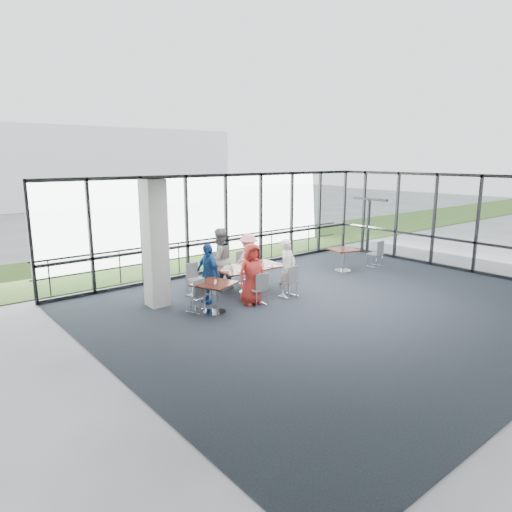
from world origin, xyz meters
TOP-DOWN VIEW (x-y plane):
  - floor at (0.00, 0.00)m, footprint 12.00×10.00m
  - ceiling at (0.00, 0.00)m, footprint 12.00×10.00m
  - wall_left at (-6.00, 0.00)m, footprint 0.10×10.00m
  - curtain_wall_back at (0.00, 5.00)m, footprint 12.00×0.10m
  - curtain_wall_right at (6.00, 0.00)m, footprint 0.10×10.00m
  - exit_door at (6.00, 3.75)m, footprint 0.12×1.60m
  - structural_column at (-3.60, 3.00)m, footprint 0.50×0.50m
  - apron at (0.00, 10.00)m, footprint 80.00×70.00m
  - grass_strip at (0.00, 8.00)m, footprint 80.00×5.00m
  - hangar_main at (4.00, 32.00)m, footprint 24.00×10.00m
  - guard_rail at (0.00, 5.60)m, footprint 12.00×0.06m
  - main_table at (-1.10, 2.38)m, footprint 1.93×1.11m
  - side_table_left at (-2.80, 1.59)m, footprint 1.14×1.14m
  - side_table_right at (2.87, 2.36)m, footprint 1.05×1.05m
  - diner_near_left at (-1.67, 1.55)m, footprint 0.85×0.62m
  - diner_near_right at (-0.47, 1.50)m, footprint 0.65×0.53m
  - diner_far_left at (-1.57, 3.14)m, footprint 0.87×0.55m
  - diner_far_right at (-0.57, 3.09)m, footprint 1.00×0.54m
  - diner_end at (-2.46, 2.38)m, footprint 0.54×0.94m
  - chair_main_nl at (-1.60, 1.45)m, footprint 0.47×0.47m
  - chair_main_nr at (-0.51, 1.41)m, footprint 0.47×0.47m
  - chair_main_fl at (-1.51, 3.40)m, footprint 0.50×0.50m
  - chair_main_fr at (-0.57, 3.29)m, footprint 0.52×0.52m
  - chair_main_end at (-2.49, 2.49)m, footprint 0.51×0.51m
  - chair_spare_la at (-3.09, 1.92)m, footprint 0.51×0.51m
  - chair_spare_lb at (-2.31, 3.23)m, footprint 0.41×0.41m
  - chair_spare_r at (4.22, 2.07)m, footprint 0.48×0.48m
  - plate_nl at (-1.59, 2.07)m, footprint 0.25×0.25m
  - plate_nr at (-0.60, 1.99)m, footprint 0.27×0.27m
  - plate_fl at (-1.60, 2.68)m, footprint 0.27×0.27m
  - plate_fr at (-0.67, 2.64)m, footprint 0.28×0.28m
  - plate_end at (-1.88, 2.43)m, footprint 0.24×0.24m
  - tumbler_a at (-1.29, 2.20)m, footprint 0.06×0.06m
  - tumbler_b at (-0.78, 2.19)m, footprint 0.07×0.07m
  - tumbler_c at (-1.10, 2.67)m, footprint 0.08×0.08m
  - tumbler_d at (-1.76, 2.28)m, footprint 0.07×0.07m
  - menu_a at (-1.32, 1.91)m, footprint 0.32×0.26m
  - menu_b at (-0.29, 2.11)m, footprint 0.32×0.25m
  - menu_c at (-0.91, 2.80)m, footprint 0.34×0.29m
  - condiment_caddy at (-1.05, 2.40)m, footprint 0.10×0.07m
  - ketchup_bottle at (-1.13, 2.45)m, footprint 0.06×0.06m
  - green_bottle at (-1.02, 2.42)m, footprint 0.05×0.05m

SIDE VIEW (x-z plane):
  - apron at x=0.00m, z-range -0.03..-0.01m
  - floor at x=0.00m, z-range -0.02..0.00m
  - grass_strip at x=0.00m, z-range 0.01..0.01m
  - chair_main_nl at x=-1.60m, z-range 0.00..0.82m
  - chair_spare_lb at x=-2.31m, z-range 0.00..0.83m
  - chair_spare_la at x=-3.09m, z-range 0.00..0.84m
  - chair_main_nr at x=-0.51m, z-range 0.00..0.85m
  - chair_main_end at x=-2.49m, z-range 0.00..0.90m
  - chair_spare_r at x=4.22m, z-range 0.00..0.90m
  - chair_main_fr at x=-0.57m, z-range 0.00..0.92m
  - chair_main_fl at x=-1.51m, z-range 0.00..0.99m
  - guard_rail at x=0.00m, z-range 0.47..0.53m
  - main_table at x=-1.10m, z-range 0.25..1.00m
  - side_table_right at x=2.87m, z-range 0.26..1.01m
  - side_table_left at x=-2.80m, z-range 0.26..1.01m
  - menu_a at x=-1.32m, z-range 0.75..0.75m
  - menu_b at x=-0.29m, z-range 0.75..0.75m
  - menu_c at x=-0.91m, z-range 0.75..0.75m
  - plate_nl at x=-1.59m, z-range 0.75..0.76m
  - plate_nr at x=-0.60m, z-range 0.75..0.76m
  - plate_fl at x=-1.60m, z-range 0.75..0.76m
  - plate_fr at x=-0.67m, z-range 0.75..0.76m
  - plate_end at x=-1.88m, z-range 0.75..0.76m
  - diner_far_right at x=-0.57m, z-range 0.00..1.52m
  - condiment_caddy at x=-1.05m, z-range 0.75..0.79m
  - diner_end at x=-2.46m, z-range 0.00..1.56m
  - diner_near_right at x=-0.47m, z-range 0.00..1.57m
  - diner_near_left at x=-1.67m, z-range 0.00..1.59m
  - tumbler_a at x=-1.29m, z-range 0.75..0.88m
  - tumbler_b at x=-0.78m, z-range 0.75..0.88m
  - tumbler_d at x=-1.76m, z-range 0.75..0.90m
  - tumbler_c at x=-1.10m, z-range 0.75..0.90m
  - ketchup_bottle at x=-1.13m, z-range 0.75..0.93m
  - green_bottle at x=-1.02m, z-range 0.75..0.95m
  - diner_far_left at x=-1.57m, z-range 0.00..1.78m
  - exit_door at x=6.00m, z-range 0.00..2.10m
  - wall_left at x=-6.00m, z-range 0.00..3.20m
  - curtain_wall_back at x=0.00m, z-range 0.00..3.20m
  - curtain_wall_right at x=6.00m, z-range 0.00..3.20m
  - structural_column at x=-3.60m, z-range 0.00..3.20m
  - hangar_main at x=4.00m, z-range 0.00..6.00m
  - ceiling at x=0.00m, z-range 3.18..3.22m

